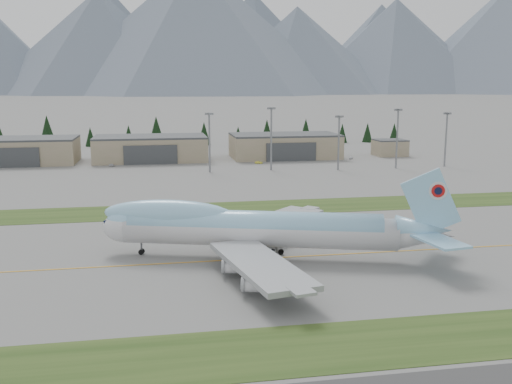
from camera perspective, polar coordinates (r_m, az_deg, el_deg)
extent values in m
plane|color=slate|center=(108.21, -2.77, -6.84)|extent=(7000.00, 7000.00, 0.00)
cube|color=#284217|center=(73.27, 1.15, -15.68)|extent=(400.00, 14.00, 0.08)
cube|color=#284217|center=(151.50, -4.94, -1.78)|extent=(400.00, 18.00, 0.08)
cube|color=orange|center=(108.21, -2.77, -6.84)|extent=(400.00, 0.40, 0.02)
cylinder|color=silver|center=(107.97, 0.28, -3.92)|extent=(51.17, 20.45, 5.99)
cylinder|color=#94CFF3|center=(107.80, -0.21, -3.34)|extent=(47.50, 18.95, 5.53)
ellipsoid|color=silver|center=(113.62, -12.79, -3.45)|extent=(10.89, 8.47, 5.99)
ellipsoid|color=#94CFF3|center=(113.36, -12.81, -2.91)|extent=(9.13, 7.15, 5.08)
ellipsoid|color=#94CFF3|center=(110.52, -8.78, -2.18)|extent=(25.83, 12.12, 5.53)
cube|color=#0C1433|center=(114.44, -14.34, -2.80)|extent=(2.58, 2.86, 1.19)
cone|color=silver|center=(109.05, 16.42, -4.22)|extent=(12.27, 8.78, 5.87)
cone|color=#94CFF3|center=(108.78, 16.45, -3.65)|extent=(11.24, 8.01, 5.34)
cube|color=#94CFF3|center=(107.83, 17.07, -1.00)|extent=(10.85, 3.71, 12.72)
cylinder|color=silver|center=(107.99, 17.68, 0.18)|extent=(3.23, 1.12, 3.32)
cylinder|color=red|center=(108.08, 17.67, 0.19)|extent=(2.35, 0.86, 2.40)
cylinder|color=#0C1433|center=(108.16, 17.66, 0.20)|extent=(1.38, 0.57, 1.38)
cube|color=#94CFF3|center=(114.52, 16.88, -3.25)|extent=(10.86, 11.25, 0.42)
cube|color=#94CFF3|center=(104.00, 17.95, -4.70)|extent=(6.96, 10.84, 0.42)
cube|color=#979A9E|center=(122.89, 1.91, -2.92)|extent=(25.63, 25.84, 0.92)
cube|color=#979A9E|center=(93.72, 0.39, -7.25)|extent=(14.06, 28.83, 0.92)
cylinder|color=silver|center=(120.17, -0.26, -4.09)|extent=(5.25, 3.57, 2.30)
cylinder|color=silver|center=(128.01, 2.20, -3.18)|extent=(5.25, 3.57, 2.30)
cylinder|color=silver|center=(98.25, -1.86, -7.48)|extent=(5.25, 3.57, 2.30)
cylinder|color=silver|center=(89.67, 0.23, -9.28)|extent=(5.25, 3.57, 2.30)
cylinder|color=gray|center=(113.84, -11.38, -5.58)|extent=(0.50, 0.50, 2.21)
cylinder|color=gray|center=(111.87, -0.27, -5.60)|extent=(0.64, 0.64, 2.40)
cylinder|color=gray|center=(106.61, -0.63, -6.43)|extent=(0.64, 0.64, 2.40)
cylinder|color=gray|center=(111.44, 2.09, -5.67)|extent=(0.64, 0.64, 2.40)
cylinder|color=gray|center=(106.16, 1.86, -6.51)|extent=(0.64, 0.64, 2.40)
cylinder|color=black|center=(113.67, -11.43, -5.92)|extent=(1.06, 0.60, 1.01)
cylinder|color=black|center=(114.34, -11.31, -5.81)|extent=(1.06, 0.60, 1.01)
cylinder|color=black|center=(112.05, -0.27, -5.92)|extent=(1.19, 0.76, 1.11)
cylinder|color=black|center=(106.80, -0.63, -6.76)|extent=(1.19, 0.76, 1.11)
cylinder|color=black|center=(111.62, 2.09, -5.99)|extent=(1.19, 0.76, 1.11)
cylinder|color=black|center=(106.35, 1.85, -6.84)|extent=(1.19, 0.76, 1.11)
cube|color=gray|center=(260.26, -22.71, 3.75)|extent=(48.00, 26.00, 10.00)
cube|color=#3A3D3F|center=(259.75, -22.79, 4.93)|extent=(48.00, 26.00, 0.80)
cube|color=#3A3D3F|center=(247.50, -23.35, 3.16)|extent=(22.08, 0.60, 8.00)
cube|color=gray|center=(253.92, -10.49, 4.25)|extent=(48.00, 26.00, 10.00)
cube|color=#3A3D3F|center=(253.39, -10.53, 5.46)|extent=(48.00, 26.00, 0.80)
cube|color=#3A3D3F|center=(240.82, -10.49, 3.67)|extent=(22.08, 0.60, 8.00)
cube|color=gray|center=(260.41, 2.87, 4.57)|extent=(48.00, 26.00, 10.00)
cube|color=#3A3D3F|center=(259.90, 2.88, 5.75)|extent=(48.00, 26.00, 0.80)
cube|color=#3A3D3F|center=(247.66, 3.55, 4.01)|extent=(22.08, 0.60, 8.00)
cube|color=gray|center=(274.18, 13.23, 4.29)|extent=(14.00, 12.00, 7.00)
cube|color=#3A3D3F|center=(273.81, 13.27, 5.08)|extent=(14.00, 12.00, 0.60)
cylinder|color=gray|center=(215.44, -4.67, 4.83)|extent=(0.70, 0.70, 21.60)
cube|color=gray|center=(214.60, -4.71, 7.80)|extent=(3.20, 3.20, 0.80)
cylinder|color=gray|center=(220.61, 1.54, 5.23)|extent=(0.70, 0.70, 23.40)
cube|color=gray|center=(219.80, 1.55, 8.37)|extent=(3.20, 3.20, 0.80)
cylinder|color=gray|center=(222.80, 8.26, 4.77)|extent=(0.70, 0.70, 20.29)
cube|color=gray|center=(221.99, 8.34, 7.48)|extent=(3.20, 3.20, 0.80)
cylinder|color=gray|center=(231.71, 13.92, 5.09)|extent=(0.70, 0.70, 22.67)
cube|color=gray|center=(230.94, 14.05, 7.99)|extent=(3.20, 3.20, 0.80)
cylinder|color=gray|center=(242.83, 18.45, 4.90)|extent=(0.70, 0.70, 20.98)
cube|color=gray|center=(242.09, 18.60, 7.46)|extent=(3.20, 3.20, 0.80)
imported|color=#B8B8BA|center=(239.14, -14.22, 2.50)|extent=(2.76, 3.31, 1.07)
imported|color=yellow|center=(239.89, 0.27, 2.85)|extent=(3.35, 2.54, 1.06)
imported|color=silver|center=(258.66, 9.46, 3.28)|extent=(2.95, 3.90, 1.05)
cone|color=black|center=(323.20, -24.19, 4.96)|extent=(6.41, 6.41, 11.45)
cone|color=black|center=(324.11, -20.14, 5.74)|extent=(9.46, 9.46, 16.89)
cone|color=black|center=(320.60, -16.23, 5.33)|extent=(5.81, 5.81, 10.38)
cone|color=black|center=(317.50, -12.61, 5.54)|extent=(6.37, 6.37, 11.37)
cone|color=black|center=(312.64, -9.93, 6.01)|extent=(9.10, 9.10, 16.25)
cone|color=black|center=(318.02, -5.21, 5.87)|extent=(7.04, 7.04, 12.57)
cone|color=black|center=(318.56, -1.80, 5.69)|extent=(5.62, 5.62, 10.04)
cone|color=black|center=(317.82, 1.10, 6.03)|extent=(7.80, 7.80, 13.93)
cone|color=black|center=(327.28, 5.00, 6.12)|extent=(7.77, 7.77, 13.87)
cone|color=black|center=(332.63, 8.62, 5.86)|extent=(6.11, 6.11, 10.91)
cone|color=black|center=(337.57, 11.08, 5.87)|extent=(6.27, 6.27, 11.20)
cone|color=black|center=(348.15, 13.65, 5.86)|extent=(5.96, 5.96, 10.65)
cone|color=slate|center=(2223.31, -15.31, 14.23)|extent=(834.43, 834.43, 371.81)
cone|color=white|center=(2233.78, -15.46, 17.08)|extent=(317.08, 317.08, 148.72)
cone|color=slate|center=(2207.77, -5.99, 16.04)|extent=(1145.85, 1145.85, 484.95)
cone|color=slate|center=(2326.39, 4.11, 13.94)|extent=(799.79, 799.79, 335.42)
cone|color=white|center=(2334.40, 4.15, 16.41)|extent=(303.92, 303.92, 134.17)
cone|color=slate|center=(2558.82, 13.73, 13.97)|extent=(903.65, 903.65, 389.27)
cone|color=white|center=(2568.87, 13.84, 16.57)|extent=(343.39, 343.39, 155.71)
cone|color=slate|center=(3015.38, -14.00, 14.27)|extent=(959.16, 959.16, 479.58)
cone|color=white|center=(3027.58, -14.12, 16.81)|extent=(383.66, 383.66, 211.01)
cone|color=slate|center=(3053.80, -0.35, 14.76)|extent=(1007.86, 1007.86, 503.93)
cone|color=white|center=(3067.17, -0.35, 17.39)|extent=(403.15, 403.15, 221.73)
cone|color=slate|center=(3244.07, 12.31, 13.87)|extent=(914.69, 914.69, 457.35)
cone|color=white|center=(3254.32, 12.40, 16.11)|extent=(365.88, 365.88, 201.23)
cone|color=slate|center=(3566.68, 23.08, 13.32)|extent=(1003.86, 1003.86, 501.93)
cone|color=white|center=(3578.04, 23.25, 15.56)|extent=(401.54, 401.54, 220.85)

